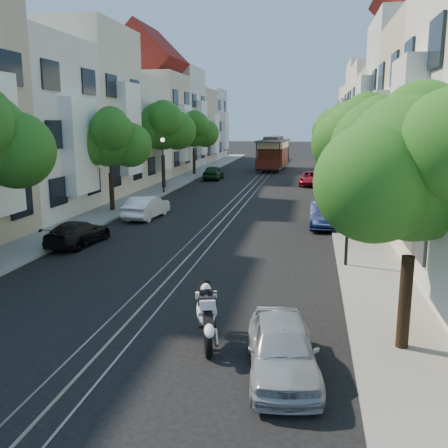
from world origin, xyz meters
The scene contains 26 objects.
ground centered at (0.00, 28.00, 0.00)m, with size 200.00×200.00×0.00m, color black.
sidewalk_east centered at (7.25, 28.00, 0.06)m, with size 2.50×80.00×0.12m, color gray.
sidewalk_west centered at (-7.25, 28.00, 0.06)m, with size 2.50×80.00×0.12m, color gray.
rail_left centered at (-0.55, 28.00, 0.01)m, with size 0.06×80.00×0.02m, color gray.
rail_slot centered at (0.00, 28.00, 0.01)m, with size 0.06×80.00×0.02m, color gray.
rail_right centered at (0.55, 28.00, 0.01)m, with size 0.06×80.00×0.02m, color gray.
lane_line centered at (0.00, 28.00, 0.00)m, with size 0.08×80.00×0.01m, color tan.
townhouses_east centered at (11.87, 27.91, 5.18)m, with size 7.75×72.00×12.00m.
townhouses_west centered at (-11.87, 27.91, 5.08)m, with size 7.75×72.00×11.76m.
tree_e_a centered at (7.26, -3.02, 4.40)m, with size 4.72×3.87×6.27m.
tree_e_b centered at (7.26, 8.98, 4.73)m, with size 4.93×4.08×6.68m.
tree_e_c centered at (7.26, 19.98, 4.60)m, with size 4.84×3.99×6.52m.
tree_e_d centered at (7.26, 30.98, 4.87)m, with size 5.01×4.16×6.85m.
tree_w_b centered at (-7.14, 13.98, 4.40)m, with size 4.72×3.87×6.27m.
tree_w_c centered at (-7.14, 24.98, 5.07)m, with size 5.13×4.28×7.09m.
tree_w_d centered at (-7.14, 35.98, 4.60)m, with size 4.84×3.99×6.52m.
lamp_east centered at (6.30, 4.00, 2.85)m, with size 0.32×0.32×4.16m.
lamp_west centered at (-6.30, 22.00, 2.85)m, with size 0.32×0.32×4.16m.
sportbike_rider centered at (2.46, -3.44, 0.87)m, with size 0.79×2.20×1.53m.
cable_car centered at (0.50, 42.91, 2.07)m, with size 3.43×9.25×3.49m.
parked_car_e_near centered at (4.40, -4.66, 0.63)m, with size 1.49×3.69×1.26m, color #9EA3AA.
parked_car_e_mid centered at (5.60, 11.58, 0.64)m, with size 1.35×3.88×1.28m, color #0C153E.
parked_car_e_far centered at (4.94, 29.26, 0.60)m, with size 2.00×4.34×1.21m, color maroon.
parked_car_w_near centered at (-5.38, 5.60, 0.55)m, with size 1.55×3.82×1.11m, color black.
parked_car_w_mid centered at (-4.40, 12.30, 0.65)m, with size 1.37×3.94×1.30m, color white.
parked_car_w_far centered at (-4.40, 32.15, 0.68)m, with size 1.60×3.97×1.35m, color black.
Camera 1 is at (4.90, -14.83, 5.47)m, focal length 40.00 mm.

